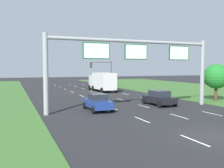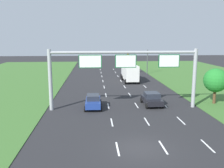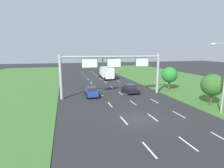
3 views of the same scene
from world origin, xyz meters
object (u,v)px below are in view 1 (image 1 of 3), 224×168
(car_near_red, at_px, (98,102))
(sign_gantry, at_px, (135,59))
(car_lead_silver, at_px, (159,98))
(traffic_light_mast, at_px, (103,69))
(box_truck, at_px, (102,81))
(roadside_tree_mid, at_px, (216,76))

(car_near_red, xyz_separation_m, sign_gantry, (3.70, -0.49, 4.12))
(car_lead_silver, bearing_deg, traffic_light_mast, 81.42)
(car_near_red, relative_size, box_truck, 0.51)
(car_lead_silver, height_order, roadside_tree_mid, roadside_tree_mid)
(traffic_light_mast, bearing_deg, car_lead_silver, -96.81)
(box_truck, relative_size, traffic_light_mast, 1.42)
(car_lead_silver, relative_size, box_truck, 0.51)
(car_near_red, xyz_separation_m, traffic_light_mast, (10.43, 27.47, 3.07))
(car_lead_silver, relative_size, roadside_tree_mid, 0.90)
(box_truck, height_order, sign_gantry, sign_gantry)
(box_truck, bearing_deg, sign_gantry, -100.72)
(car_lead_silver, distance_m, sign_gantry, 5.55)
(traffic_light_mast, bearing_deg, car_near_red, -110.79)
(box_truck, distance_m, traffic_light_mast, 10.09)
(car_near_red, relative_size, roadside_tree_mid, 0.91)
(traffic_light_mast, distance_m, roadside_tree_mid, 27.16)
(traffic_light_mast, relative_size, roadside_tree_mid, 1.24)
(car_lead_silver, distance_m, box_truck, 17.58)
(car_lead_silver, xyz_separation_m, sign_gantry, (-3.53, -1.17, 4.12))
(roadside_tree_mid, bearing_deg, box_truck, 115.34)
(box_truck, xyz_separation_m, traffic_light_mast, (3.45, 9.24, 2.14))
(car_near_red, height_order, roadside_tree_mid, roadside_tree_mid)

